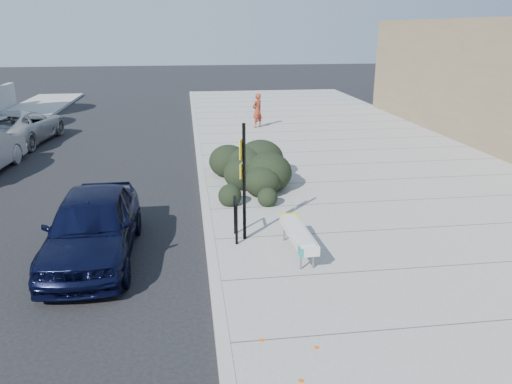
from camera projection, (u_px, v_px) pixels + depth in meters
The scene contains 10 objects.
ground at pixel (215, 288), 9.60m from camera, with size 120.00×120.00×0.00m, color black.
sidewalk_near at pixel (391, 192), 15.01m from camera, with size 11.20×50.00×0.15m, color gray.
curb_near at pixel (205, 200), 14.28m from camera, with size 0.22×50.00×0.17m, color #9E9E99.
bench at pixel (298, 234), 10.59m from camera, with size 0.46×1.94×0.58m.
bike_rack at pixel (236, 215), 11.31m from camera, with size 0.09×0.65×0.95m.
sign_post at pixel (244, 175), 11.02m from camera, with size 0.16×0.29×2.68m.
hedge at pixel (252, 165), 15.05m from camera, with size 1.84×3.68×1.38m, color black.
sedan_navy at pixel (93, 226), 10.64m from camera, with size 1.77×4.41×1.50m, color black.
suv_silver at pixel (22, 126), 21.54m from camera, with size 2.34×5.07×1.41m, color #929497.
pedestrian at pixel (257, 110), 24.03m from camera, with size 0.60×0.39×1.64m, color maroon.
Camera 1 is at (-0.40, -8.56, 4.78)m, focal length 35.00 mm.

